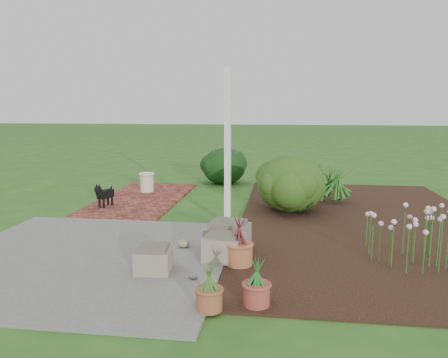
# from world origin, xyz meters

# --- Properties ---
(ground) EXTENTS (80.00, 80.00, 0.00)m
(ground) POSITION_xyz_m (0.00, 0.00, 0.00)
(ground) COLOR #265A1C
(ground) RESTS_ON ground
(concrete_patio) EXTENTS (3.50, 3.50, 0.04)m
(concrete_patio) POSITION_xyz_m (-1.25, -1.75, 0.02)
(concrete_patio) COLOR slate
(concrete_patio) RESTS_ON ground
(brick_path) EXTENTS (1.60, 3.50, 0.04)m
(brick_path) POSITION_xyz_m (-1.70, 1.75, 0.02)
(brick_path) COLOR maroon
(brick_path) RESTS_ON ground
(garden_bed) EXTENTS (4.00, 7.00, 0.03)m
(garden_bed) POSITION_xyz_m (2.50, 0.50, 0.01)
(garden_bed) COLOR black
(garden_bed) RESTS_ON ground
(veranda_post) EXTENTS (0.10, 0.10, 2.50)m
(veranda_post) POSITION_xyz_m (0.30, 0.10, 1.25)
(veranda_post) COLOR white
(veranda_post) RESTS_ON ground
(stone_trough_near) EXTENTS (0.52, 0.52, 0.30)m
(stone_trough_near) POSITION_xyz_m (0.48, -1.64, 0.19)
(stone_trough_near) COLOR gray
(stone_trough_near) RESTS_ON concrete_patio
(stone_trough_mid) EXTENTS (0.42, 0.42, 0.26)m
(stone_trough_mid) POSITION_xyz_m (-0.26, -2.14, 0.17)
(stone_trough_mid) COLOR gray
(stone_trough_mid) RESTS_ON concrete_patio
(stone_trough_far) EXTENTS (0.59, 0.59, 0.34)m
(stone_trough_far) POSITION_xyz_m (0.48, -1.30, 0.21)
(stone_trough_far) COLOR #746659
(stone_trough_far) RESTS_ON concrete_patio
(black_dog) EXTENTS (0.25, 0.48, 0.42)m
(black_dog) POSITION_xyz_m (-2.13, 0.88, 0.29)
(black_dog) COLOR black
(black_dog) RESTS_ON brick_path
(cream_ceramic_urn) EXTENTS (0.34, 0.34, 0.40)m
(cream_ceramic_urn) POSITION_xyz_m (-1.80, 2.44, 0.24)
(cream_ceramic_urn) COLOR beige
(cream_ceramic_urn) RESTS_ON brick_path
(evergreen_shrub) EXTENTS (1.44, 1.44, 1.04)m
(evergreen_shrub) POSITION_xyz_m (1.32, 1.11, 0.55)
(evergreen_shrub) COLOR #183C0B
(evergreen_shrub) RESTS_ON garden_bed
(agapanthus_clump_back) EXTENTS (1.19, 1.19, 0.91)m
(agapanthus_clump_back) POSITION_xyz_m (2.16, 1.93, 0.49)
(agapanthus_clump_back) COLOR #1C3F0E
(agapanthus_clump_back) RESTS_ON garden_bed
(agapanthus_clump_front) EXTENTS (1.11, 1.11, 0.92)m
(agapanthus_clump_front) POSITION_xyz_m (1.78, 2.63, 0.49)
(agapanthus_clump_front) COLOR #133E0F
(agapanthus_clump_front) RESTS_ON garden_bed
(pink_flower_patch) EXTENTS (1.24, 1.24, 0.72)m
(pink_flower_patch) POSITION_xyz_m (2.77, -1.29, 0.39)
(pink_flower_patch) COLOR #113D0F
(pink_flower_patch) RESTS_ON garden_bed
(terracotta_pot_bronze) EXTENTS (0.42, 0.42, 0.26)m
(terracotta_pot_bronze) POSITION_xyz_m (0.67, -1.77, 0.16)
(terracotta_pot_bronze) COLOR #AC623A
(terracotta_pot_bronze) RESTS_ON garden_bed
(terracotta_pot_small_left) EXTENTS (0.33, 0.33, 0.21)m
(terracotta_pot_small_left) POSITION_xyz_m (0.95, -2.82, 0.14)
(terracotta_pot_small_left) COLOR #A54137
(terracotta_pot_small_left) RESTS_ON garden_bed
(terracotta_pot_small_right) EXTENTS (0.25, 0.25, 0.21)m
(terracotta_pot_small_right) POSITION_xyz_m (0.52, -2.98, 0.13)
(terracotta_pot_small_right) COLOR #975433
(terracotta_pot_small_right) RESTS_ON garden_bed
(purple_flowering_bush) EXTENTS (1.26, 1.26, 0.91)m
(purple_flowering_bush) POSITION_xyz_m (-0.28, 3.90, 0.46)
(purple_flowering_bush) COLOR black
(purple_flowering_bush) RESTS_ON ground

